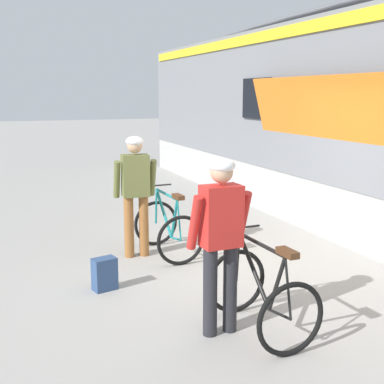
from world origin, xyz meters
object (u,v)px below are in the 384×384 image
(bicycle_far_black, at_px, (261,294))
(bicycle_near_teal, at_px, (168,228))
(cyclist_near_in_olive, at_px, (136,186))
(cyclist_far_in_red, at_px, (221,231))
(backpack_on_platform, at_px, (105,274))

(bicycle_far_black, bearing_deg, bicycle_near_teal, 91.28)
(cyclist_near_in_olive, bearing_deg, cyclist_far_in_red, -87.33)
(cyclist_far_in_red, bearing_deg, backpack_on_platform, 118.55)
(cyclist_near_in_olive, height_order, bicycle_near_teal, cyclist_near_in_olive)
(bicycle_far_black, relative_size, backpack_on_platform, 2.74)
(backpack_on_platform, bearing_deg, bicycle_far_black, -67.54)
(cyclist_near_in_olive, relative_size, bicycle_near_teal, 1.61)
(cyclist_near_in_olive, distance_m, backpack_on_platform, 1.57)
(bicycle_near_teal, distance_m, bicycle_far_black, 2.68)
(cyclist_near_in_olive, xyz_separation_m, bicycle_near_teal, (0.45, -0.10, -0.65))
(bicycle_near_teal, xyz_separation_m, backpack_on_platform, (-1.16, -1.00, -0.20))
(bicycle_near_teal, bearing_deg, cyclist_far_in_red, -97.29)
(bicycle_near_teal, xyz_separation_m, bicycle_far_black, (0.06, -2.68, 0.00))
(cyclist_near_in_olive, relative_size, bicycle_far_black, 1.61)
(cyclist_near_in_olive, distance_m, cyclist_far_in_red, 2.64)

